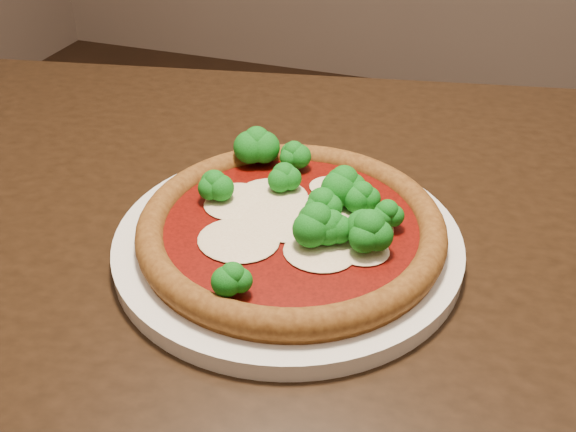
% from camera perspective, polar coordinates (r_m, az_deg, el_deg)
% --- Properties ---
extents(dining_table, '(1.26, 1.03, 0.75)m').
position_cam_1_polar(dining_table, '(0.73, 0.44, -7.61)').
color(dining_table, black).
rests_on(dining_table, floor).
extents(plate, '(0.34, 0.34, 0.02)m').
position_cam_1_polar(plate, '(0.64, 0.00, -2.29)').
color(plate, white).
rests_on(plate, dining_table).
extents(pizza, '(0.30, 0.30, 0.06)m').
position_cam_1_polar(pizza, '(0.62, 0.61, -0.41)').
color(pizza, brown).
rests_on(pizza, plate).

